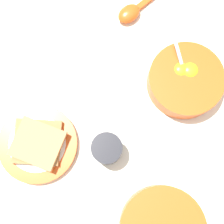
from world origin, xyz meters
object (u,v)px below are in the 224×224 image
toast_sandwich (37,143)px  soup_spoon (133,11)px  egg_bowl (185,81)px  toast_plate (38,144)px  drinking_cup (107,149)px

toast_sandwich → soup_spoon: 0.38m
egg_bowl → toast_sandwich: bearing=-142.1°
toast_plate → egg_bowl: bearing=37.8°
toast_sandwich → drinking_cup: 0.15m
toast_sandwich → soup_spoon: toast_sandwich is taller
egg_bowl → toast_sandwich: 0.35m
toast_sandwich → drinking_cup: (0.15, 0.02, 0.00)m
egg_bowl → drinking_cup: bearing=-124.2°
egg_bowl → toast_plate: egg_bowl is taller
toast_sandwich → drinking_cup: bearing=9.5°
egg_bowl → drinking_cup: (-0.13, -0.19, 0.01)m
toast_plate → toast_sandwich: toast_sandwich is taller
drinking_cup → soup_spoon: bearing=94.2°
soup_spoon → drinking_cup: size_ratio=1.97×
toast_sandwich → drinking_cup: drinking_cup is taller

